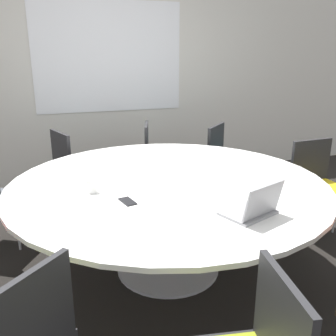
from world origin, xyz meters
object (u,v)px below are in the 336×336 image
at_px(chair_4, 158,154).
at_px(laptop, 254,208).
at_px(chair_2, 319,180).
at_px(cell_phone, 128,201).
at_px(chair_3, 226,158).
at_px(handbag, 273,197).
at_px(chair_5, 74,163).
at_px(coffee_cup, 92,186).

distance_m(chair_4, laptop, 2.19).
xyz_separation_m(chair_2, cell_phone, (-1.84, -0.44, 0.21)).
distance_m(chair_3, laptop, 1.97).
bearing_deg(chair_3, cell_phone, 0.80).
xyz_separation_m(laptop, handbag, (1.15, 1.46, -0.64)).
relative_size(chair_4, cell_phone, 5.68).
bearing_deg(handbag, chair_4, 146.39).
relative_size(chair_5, laptop, 2.39).
distance_m(chair_4, handbag, 1.33).
distance_m(cell_phone, handbag, 2.14).
bearing_deg(chair_2, laptop, 33.17).
relative_size(chair_3, handbag, 2.40).
bearing_deg(cell_phone, chair_3, 44.53).
distance_m(chair_3, handbag, 0.65).
relative_size(chair_4, chair_5, 1.00).
bearing_deg(laptop, chair_2, -164.57).
xyz_separation_m(chair_5, laptop, (0.84, -2.10, 0.26)).
height_order(chair_2, cell_phone, chair_2).
xyz_separation_m(chair_5, coffee_cup, (0.01, -1.42, 0.25)).
relative_size(chair_3, chair_5, 1.00).
bearing_deg(coffee_cup, chair_2, 5.57).
bearing_deg(chair_2, chair_3, -66.97).
bearing_deg(cell_phone, laptop, -34.38).
bearing_deg(laptop, handbag, -148.75).
relative_size(chair_5, cell_phone, 5.68).
distance_m(laptop, coffee_cup, 1.07).
height_order(chair_4, cell_phone, chair_4).
distance_m(chair_5, cell_phone, 1.69).
xyz_separation_m(coffee_cup, cell_phone, (0.19, -0.24, -0.04)).
bearing_deg(chair_5, cell_phone, -12.97).
relative_size(chair_3, laptop, 2.39).
relative_size(chair_2, chair_4, 1.00).
bearing_deg(handbag, coffee_cup, -158.31).
relative_size(chair_3, cell_phone, 5.68).
bearing_deg(cell_phone, coffee_cup, 128.77).
bearing_deg(coffee_cup, cell_phone, -51.23).
xyz_separation_m(laptop, cell_phone, (-0.64, 0.44, -0.05)).
bearing_deg(coffee_cup, handbag, 21.69).
bearing_deg(coffee_cup, laptop, -39.10).
xyz_separation_m(chair_3, coffee_cup, (-1.58, -1.13, 0.25)).
bearing_deg(chair_3, chair_4, -72.59).
xyz_separation_m(chair_4, coffee_cup, (-0.92, -1.49, 0.25)).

